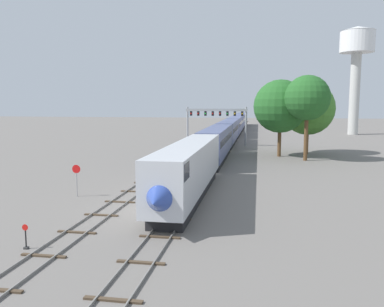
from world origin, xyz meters
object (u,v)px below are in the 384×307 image
Objects in this scene: passenger_train at (232,128)px; switch_stand at (26,240)px; water_tower at (357,52)px; stop_sign at (77,176)px; trackside_tree_left at (307,98)px; signal_gantry at (216,117)px; trackside_tree_right at (280,106)px; trackside_tree_mid at (308,108)px.

passenger_train reaches higher than switch_stand.
water_tower reaches higher than stop_sign.
signal_gantry is at bearing 129.54° from trackside_tree_left.
stop_sign is 0.23× the size of trackside_tree_left.
trackside_tree_left is (19.86, 39.05, 8.52)m from switch_stand.
trackside_tree_right reaches higher than passenger_train.
trackside_tree_right is (-4.66, -4.28, 0.37)m from trackside_tree_mid.
passenger_train is 59.37m from stop_sign.
water_tower is 2.38× the size of trackside_tree_mid.
signal_gantry is 8.29× the size of switch_stand.
water_tower is 90.71m from stop_sign.
trackside_tree_left reaches higher than trackside_tree_right.
trackside_tree_left is at bearing -68.25° from passenger_train.
trackside_tree_right is at bearing -51.14° from signal_gantry.
trackside_tree_right reaches higher than trackside_tree_mid.
stop_sign is 35.69m from trackside_tree_left.
stop_sign is at bearing -117.47° from water_tower.
signal_gantry is 1.01× the size of trackside_tree_right.
stop_sign is at bearing -99.70° from passenger_train.
trackside_tree_mid is (1.11, 8.25, -1.58)m from trackside_tree_left.
signal_gantry is at bearing -134.37° from water_tower.
passenger_train is 11.52× the size of trackside_tree_mid.
switch_stand is at bearing -110.76° from trackside_tree_right.
switch_stand is at bearing -112.62° from water_tower.
stop_sign is at bearing -99.83° from signal_gantry.
passenger_train is 35.02m from trackside_tree_left.
signal_gantry reaches higher than stop_sign.
trackside_tree_mid is at bearing -31.65° from signal_gantry.
switch_stand is 52.20m from trackside_tree_mid.
water_tower reaches higher than trackside_tree_right.
trackside_tree_right is at bearing 57.80° from stop_sign.
trackside_tree_left is (-18.08, -52.00, -12.64)m from water_tower.
passenger_train is at bearing 80.74° from signal_gantry.
water_tower is at bearing 62.53° from stop_sign.
signal_gantry is 23.81m from trackside_tree_left.
switch_stand is 0.12× the size of trackside_tree_mid.
trackside_tree_left is (15.01, -18.18, 3.37)m from signal_gantry.
trackside_tree_left is at bearing -48.14° from trackside_tree_right.
trackside_tree_left is 1.03× the size of trackside_tree_right.
passenger_train is 29.95m from trackside_tree_right.
trackside_tree_mid reaches higher than signal_gantry.
stop_sign is (-7.75, -44.72, -3.80)m from signal_gantry.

